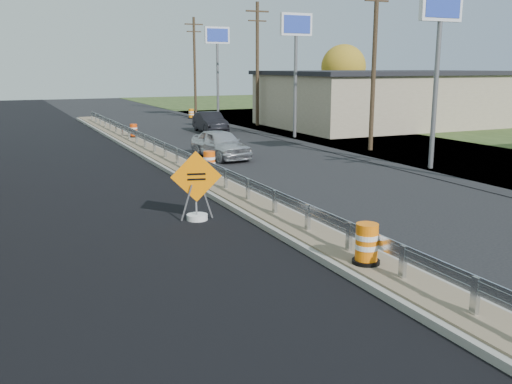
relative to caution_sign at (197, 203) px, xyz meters
name	(u,v)px	position (x,y,z in m)	size (l,w,h in m)	color
ground	(248,206)	(2.16, 1.03, -0.54)	(140.00, 140.00, 0.00)	black
milled_overlay	(73,168)	(-2.24, 11.03, -0.53)	(7.20, 120.00, 0.01)	black
median	(177,166)	(2.16, 9.03, -0.43)	(1.60, 55.00, 0.23)	gray
guardrail	(171,150)	(2.16, 10.03, 0.19)	(0.10, 46.15, 0.72)	silver
retail_building_near	(387,98)	(23.15, 21.03, 1.62)	(18.50, 12.50, 4.27)	tan
pylon_sign_south	(440,22)	(12.66, 4.03, 5.93)	(2.20, 0.30, 7.90)	slate
pylon_sign_mid	(296,36)	(12.66, 17.03, 5.93)	(2.20, 0.30, 7.90)	slate
pylon_sign_north	(217,44)	(12.66, 31.03, 5.93)	(2.20, 0.30, 7.90)	slate
utility_pole_smid	(374,60)	(13.66, 10.03, 4.39)	(1.90, 0.26, 9.40)	#473523
utility_pole_nmid	(257,62)	(13.66, 25.03, 4.39)	(1.90, 0.26, 9.40)	#473523
utility_pole_north	(195,63)	(13.66, 40.03, 4.39)	(1.90, 0.26, 9.40)	#473523
tree_far_yellow	(343,67)	(28.16, 35.03, 4.00)	(4.62, 4.62, 6.86)	#473523
caution_sign	(197,203)	(0.00, 0.00, 0.00)	(1.50, 0.64, 2.13)	white
barrel_median_near	(367,244)	(1.98, -5.93, 0.13)	(0.63, 0.63, 0.93)	black
barrel_median_mid	(209,162)	(2.71, 6.25, 0.12)	(0.61, 0.61, 0.89)	black
barrel_median_far	(134,131)	(2.64, 19.84, 0.08)	(0.56, 0.56, 0.82)	black
barrel_shoulder_far	(191,114)	(10.99, 33.43, -0.13)	(0.59, 0.59, 0.87)	black
car_silver	(221,144)	(5.05, 10.95, 0.19)	(1.72, 4.28, 1.46)	silver
car_dark_mid	(210,122)	(8.67, 22.25, 0.18)	(1.52, 4.35, 1.43)	black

